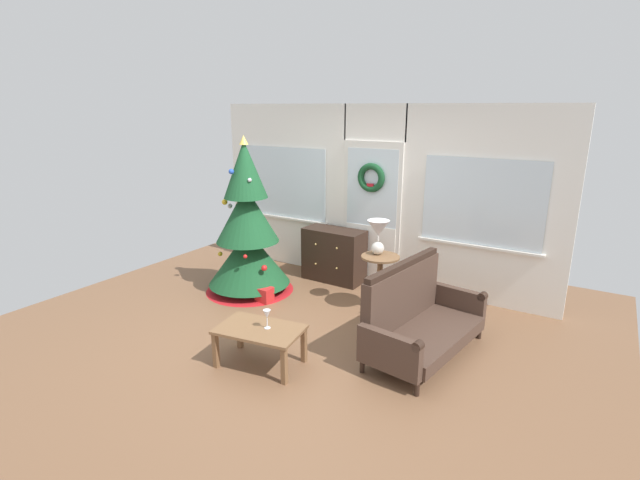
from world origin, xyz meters
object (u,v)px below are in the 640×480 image
(dresser_cabinet, at_px, (334,255))
(coffee_table, at_px, (260,333))
(christmas_tree, at_px, (248,236))
(gift_box, at_px, (264,295))
(side_table, at_px, (380,272))
(table_lamp, at_px, (378,233))
(wine_glass, at_px, (267,315))
(settee_sofa, at_px, (417,318))

(dresser_cabinet, bearing_deg, coffee_table, -76.81)
(christmas_tree, distance_m, gift_box, 0.86)
(christmas_tree, xyz_separation_m, gift_box, (0.44, -0.23, -0.70))
(gift_box, bearing_deg, dresser_cabinet, 72.87)
(side_table, xyz_separation_m, gift_box, (-1.40, -0.57, -0.41))
(side_table, xyz_separation_m, table_lamp, (-0.06, 0.04, 0.50))
(table_lamp, relative_size, wine_glass, 2.26)
(gift_box, bearing_deg, table_lamp, 24.61)
(christmas_tree, bearing_deg, coffee_table, -47.06)
(dresser_cabinet, bearing_deg, settee_sofa, -37.50)
(christmas_tree, distance_m, wine_glass, 2.07)
(side_table, relative_size, gift_box, 3.62)
(wine_glass, bearing_deg, dresser_cabinet, 104.87)
(wine_glass, bearing_deg, christmas_tree, 135.05)
(side_table, bearing_deg, table_lamp, 146.31)
(side_table, bearing_deg, gift_box, -157.71)
(side_table, height_order, gift_box, side_table)
(coffee_table, relative_size, wine_glass, 4.67)
(coffee_table, relative_size, gift_box, 4.57)
(dresser_cabinet, height_order, coffee_table, dresser_cabinet)
(side_table, distance_m, table_lamp, 0.50)
(side_table, distance_m, wine_glass, 1.84)
(settee_sofa, xyz_separation_m, gift_box, (-2.18, 0.19, -0.28))
(dresser_cabinet, height_order, wine_glass, dresser_cabinet)
(christmas_tree, xyz_separation_m, wine_glass, (1.46, -1.45, -0.26))
(table_lamp, height_order, coffee_table, table_lamp)
(christmas_tree, xyz_separation_m, side_table, (1.84, 0.35, -0.29))
(table_lamp, bearing_deg, christmas_tree, -167.72)
(dresser_cabinet, relative_size, coffee_table, 1.00)
(settee_sofa, distance_m, side_table, 1.10)
(table_lamp, relative_size, gift_box, 2.21)
(side_table, relative_size, wine_glass, 3.70)
(table_lamp, bearing_deg, gift_box, -155.39)
(settee_sofa, bearing_deg, coffee_table, -138.78)
(dresser_cabinet, distance_m, table_lamp, 1.29)
(table_lamp, distance_m, coffee_table, 2.03)
(coffee_table, height_order, gift_box, coffee_table)
(dresser_cabinet, height_order, side_table, dresser_cabinet)
(settee_sofa, distance_m, table_lamp, 1.32)
(table_lamp, distance_m, gift_box, 1.73)
(coffee_table, distance_m, wine_glass, 0.22)
(christmas_tree, height_order, gift_box, christmas_tree)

